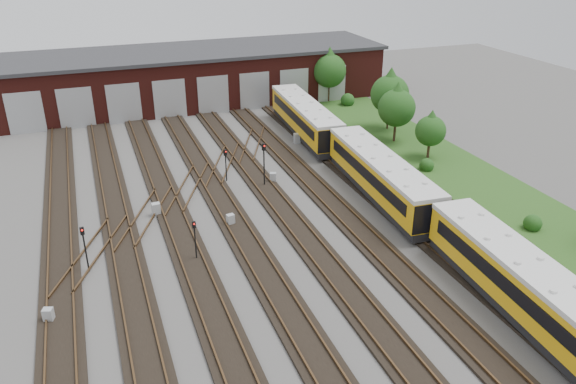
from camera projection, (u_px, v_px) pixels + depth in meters
name	position (u px, v px, depth m)	size (l,w,h in m)	color
ground	(294.00, 267.00, 35.83)	(120.00, 120.00, 0.00)	#43413E
track_network	(288.00, 261.00, 36.23)	(30.40, 70.00, 0.33)	black
maintenance_shed	(177.00, 77.00, 68.38)	(51.00, 12.50, 6.35)	#4B1712
grass_verge	(452.00, 169.00, 50.29)	(8.00, 55.00, 0.05)	#264818
metro_train	(381.00, 176.00, 44.12)	(3.76, 47.58, 3.19)	black
signal_mast_0	(84.00, 244.00, 34.53)	(0.27, 0.25, 3.15)	black
signal_mast_1	(195.00, 236.00, 35.80)	(0.22, 0.21, 2.85)	black
signal_mast_2	(226.00, 161.00, 47.28)	(0.29, 0.28, 2.85)	black
signal_mast_3	(264.00, 160.00, 46.02)	(0.31, 0.30, 3.81)	black
relay_cabinet_0	(49.00, 315.00, 30.64)	(0.52, 0.44, 0.87)	#A2A5A7
relay_cabinet_1	(156.00, 209.00, 42.07)	(0.60, 0.50, 1.00)	#A2A5A7
relay_cabinet_2	(231.00, 220.00, 40.69)	(0.52, 0.43, 0.87)	#A2A5A7
relay_cabinet_3	(273.00, 178.00, 47.58)	(0.53, 0.44, 0.88)	#A2A5A7
relay_cabinet_4	(297.00, 138.00, 56.36)	(0.60, 0.50, 1.00)	#A2A5A7
tree_0	(329.00, 67.00, 68.33)	(4.09, 4.09, 6.78)	#362418
tree_1	(397.00, 104.00, 55.32)	(3.71, 3.71, 6.15)	#362418
tree_2	(390.00, 90.00, 58.70)	(4.04, 4.04, 6.70)	#362418
tree_3	(431.00, 127.00, 51.61)	(2.83, 2.83, 4.69)	#362418
bush_0	(533.00, 221.00, 40.07)	(1.30, 1.30, 1.30)	#194313
bush_1	(427.00, 163.00, 49.93)	(1.30, 1.30, 1.30)	#194313
bush_2	(348.00, 98.00, 68.38)	(1.70, 1.70, 1.70)	#194313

